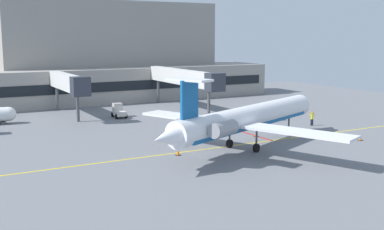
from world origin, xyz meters
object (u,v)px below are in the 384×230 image
object	(u,v)px
pushback_tractor	(119,111)
marshaller	(312,118)
baggage_tug	(265,114)
regional_jet	(246,119)

from	to	relation	value
pushback_tractor	marshaller	bearing A→B (deg)	-42.69
baggage_tug	marshaller	bearing A→B (deg)	-64.63
regional_jet	baggage_tug	world-z (taller)	regional_jet
baggage_tug	pushback_tractor	bearing A→B (deg)	144.31
pushback_tractor	marshaller	distance (m)	27.72
pushback_tractor	marshaller	size ratio (longest dim) A/B	1.54
regional_jet	baggage_tug	xyz separation A→B (m)	(12.61, 13.15, -2.34)
baggage_tug	marshaller	xyz separation A→B (m)	(2.99, -6.31, 0.07)
regional_jet	pushback_tractor	xyz separation A→B (m)	(-4.76, 25.63, -2.36)
baggage_tug	marshaller	world-z (taller)	baggage_tug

